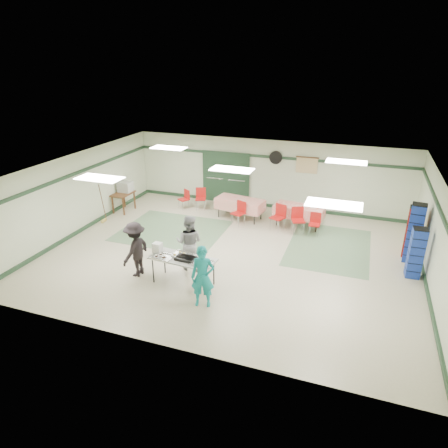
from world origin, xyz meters
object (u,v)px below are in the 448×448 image
(dining_table_a, at_px, (299,211))
(chair_loose_b, at_px, (185,197))
(serving_table, at_px, (183,260))
(dining_table_b, at_px, (240,204))
(chair_c, at_px, (315,222))
(crate_stack_blue_a, at_px, (414,233))
(office_printer, at_px, (125,187))
(volunteer_grey, at_px, (189,243))
(crate_stack_red, at_px, (413,232))
(volunteer_teal, at_px, (203,277))
(printer_table, at_px, (123,195))
(chair_loose_a, at_px, (201,196))
(crate_stack_blue_b, at_px, (416,253))
(broom, at_px, (103,203))
(chair_d, at_px, (240,211))
(volunteer_dark, at_px, (136,249))
(chair_a, at_px, (298,217))

(dining_table_a, xyz_separation_m, chair_loose_b, (-4.56, 0.26, -0.10))
(serving_table, distance_m, dining_table_b, 4.98)
(chair_c, distance_m, crate_stack_blue_a, 3.14)
(dining_table_b, relative_size, office_printer, 3.79)
(volunteer_grey, relative_size, dining_table_b, 0.86)
(crate_stack_red, bearing_deg, volunteer_teal, -137.55)
(volunteer_teal, height_order, printer_table, volunteer_teal)
(chair_loose_a, bearing_deg, crate_stack_blue_b, -39.94)
(office_printer, bearing_deg, crate_stack_red, -4.20)
(dining_table_b, relative_size, broom, 1.31)
(crate_stack_blue_b, bearing_deg, chair_d, 160.80)
(volunteer_dark, relative_size, broom, 1.09)
(printer_table, height_order, broom, broom)
(crate_stack_blue_b, distance_m, office_printer, 10.48)
(volunteer_dark, bearing_deg, volunteer_grey, 128.18)
(dining_table_a, xyz_separation_m, dining_table_b, (-2.20, -0.00, 0.00))
(serving_table, height_order, office_printer, office_printer)
(serving_table, relative_size, crate_stack_blue_a, 1.01)
(chair_c, distance_m, chair_d, 2.67)
(volunteer_grey, xyz_separation_m, office_printer, (-4.32, 3.56, 0.13))
(chair_d, xyz_separation_m, crate_stack_blue_b, (5.62, -1.96, 0.19))
(crate_stack_blue_b, height_order, printer_table, crate_stack_blue_b)
(volunteer_teal, height_order, crate_stack_red, crate_stack_red)
(dining_table_b, relative_size, chair_loose_a, 2.22)
(dining_table_b, relative_size, chair_loose_b, 2.43)
(dining_table_a, relative_size, chair_c, 2.31)
(volunteer_teal, bearing_deg, office_printer, 122.57)
(office_printer, bearing_deg, dining_table_a, 4.34)
(volunteer_dark, distance_m, office_printer, 5.36)
(chair_c, bearing_deg, crate_stack_red, -13.07)
(chair_loose_b, height_order, crate_stack_red, crate_stack_red)
(volunteer_grey, bearing_deg, chair_loose_a, -75.97)
(chair_d, xyz_separation_m, broom, (-4.76, -1.43, 0.21))
(chair_loose_a, bearing_deg, chair_c, -31.11)
(crate_stack_red, bearing_deg, crate_stack_blue_b, -90.00)
(volunteer_grey, distance_m, chair_d, 3.62)
(chair_a, distance_m, office_printer, 6.78)
(chair_d, relative_size, crate_stack_blue_b, 0.60)
(volunteer_teal, relative_size, chair_a, 1.73)
(volunteer_grey, relative_size, crate_stack_blue_a, 0.90)
(office_printer, bearing_deg, volunteer_dark, -55.51)
(volunteer_dark, bearing_deg, broom, -128.54)
(chair_loose_b, height_order, crate_stack_blue_b, crate_stack_blue_b)
(chair_c, bearing_deg, chair_loose_a, 166.50)
(serving_table, height_order, crate_stack_red, crate_stack_red)
(crate_stack_red, relative_size, broom, 1.10)
(printer_table, bearing_deg, chair_a, 3.22)
(volunteer_dark, height_order, office_printer, volunteer_dark)
(chair_a, height_order, chair_loose_a, chair_a)
(chair_a, relative_size, printer_table, 0.95)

